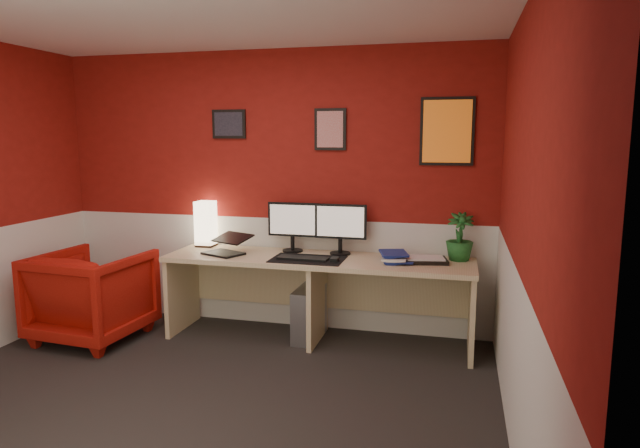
# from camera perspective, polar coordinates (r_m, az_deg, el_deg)

# --- Properties ---
(ground) EXTENTS (4.00, 3.50, 0.01)m
(ground) POSITION_cam_1_polar(r_m,az_deg,el_deg) (3.86, -13.83, -18.07)
(ground) COLOR black
(ground) RESTS_ON ground
(ceiling) EXTENTS (4.00, 3.50, 0.01)m
(ceiling) POSITION_cam_1_polar(r_m,az_deg,el_deg) (3.53, -15.45, 21.15)
(ceiling) COLOR white
(ceiling) RESTS_ON ground
(wall_back) EXTENTS (4.00, 0.01, 2.50)m
(wall_back) POSITION_cam_1_polar(r_m,az_deg,el_deg) (5.07, -5.08, 3.42)
(wall_back) COLOR maroon
(wall_back) RESTS_ON ground
(wall_right) EXTENTS (0.01, 3.50, 2.50)m
(wall_right) POSITION_cam_1_polar(r_m,az_deg,el_deg) (3.07, 20.24, -0.70)
(wall_right) COLOR maroon
(wall_right) RESTS_ON ground
(wainscot_back) EXTENTS (4.00, 0.01, 1.00)m
(wainscot_back) POSITION_cam_1_polar(r_m,az_deg,el_deg) (5.19, -4.99, -4.85)
(wainscot_back) COLOR silver
(wainscot_back) RESTS_ON ground
(wainscot_right) EXTENTS (0.01, 3.50, 1.00)m
(wainscot_right) POSITION_cam_1_polar(r_m,az_deg,el_deg) (3.28, 19.42, -13.75)
(wainscot_right) COLOR silver
(wainscot_right) RESTS_ON ground
(desk) EXTENTS (2.60, 0.65, 0.73)m
(desk) POSITION_cam_1_polar(r_m,az_deg,el_deg) (4.77, -0.24, -7.76)
(desk) COLOR #CEB584
(desk) RESTS_ON ground
(shoji_lamp) EXTENTS (0.16, 0.16, 0.40)m
(shoji_lamp) POSITION_cam_1_polar(r_m,az_deg,el_deg) (5.23, -11.67, -0.09)
(shoji_lamp) COLOR #FFE5B2
(shoji_lamp) RESTS_ON desk
(laptop) EXTENTS (0.39, 0.34, 0.22)m
(laptop) POSITION_cam_1_polar(r_m,az_deg,el_deg) (4.85, -9.95, -1.83)
(laptop) COLOR black
(laptop) RESTS_ON desk
(monitor_left) EXTENTS (0.45, 0.06, 0.58)m
(monitor_left) POSITION_cam_1_polar(r_m,az_deg,el_deg) (4.88, -2.86, 0.50)
(monitor_left) COLOR black
(monitor_left) RESTS_ON desk
(monitor_right) EXTENTS (0.45, 0.06, 0.58)m
(monitor_right) POSITION_cam_1_polar(r_m,az_deg,el_deg) (4.76, 2.11, 0.30)
(monitor_right) COLOR black
(monitor_right) RESTS_ON desk
(desk_mat) EXTENTS (0.60, 0.38, 0.01)m
(desk_mat) POSITION_cam_1_polar(r_m,az_deg,el_deg) (4.60, -1.27, -3.64)
(desk_mat) COLOR black
(desk_mat) RESTS_ON desk
(keyboard) EXTENTS (0.42, 0.15, 0.02)m
(keyboard) POSITION_cam_1_polar(r_m,az_deg,el_deg) (4.59, -1.74, -3.52)
(keyboard) COLOR black
(keyboard) RESTS_ON desk_mat
(mouse) EXTENTS (0.06, 0.10, 0.03)m
(mouse) POSITION_cam_1_polar(r_m,az_deg,el_deg) (4.51, 1.51, -3.65)
(mouse) COLOR black
(mouse) RESTS_ON desk_mat
(book_bottom) EXTENTS (0.29, 0.35, 0.03)m
(book_bottom) POSITION_cam_1_polar(r_m,az_deg,el_deg) (4.56, 6.47, -3.67)
(book_bottom) COLOR navy
(book_bottom) RESTS_ON desk
(book_middle) EXTENTS (0.19, 0.26, 0.02)m
(book_middle) POSITION_cam_1_polar(r_m,az_deg,el_deg) (4.53, 6.53, -3.43)
(book_middle) COLOR silver
(book_middle) RESTS_ON book_bottom
(book_top) EXTENTS (0.28, 0.33, 0.03)m
(book_top) POSITION_cam_1_polar(r_m,az_deg,el_deg) (4.54, 6.28, -3.07)
(book_top) COLOR navy
(book_top) RESTS_ON book_middle
(zen_tray) EXTENTS (0.39, 0.31, 0.03)m
(zen_tray) POSITION_cam_1_polar(r_m,az_deg,el_deg) (4.58, 10.74, -3.69)
(zen_tray) COLOR black
(zen_tray) RESTS_ON desk
(potted_plant) EXTENTS (0.24, 0.24, 0.39)m
(potted_plant) POSITION_cam_1_polar(r_m,az_deg,el_deg) (4.68, 14.18, -1.28)
(potted_plant) COLOR #19591E
(potted_plant) RESTS_ON desk
(pc_tower) EXTENTS (0.21, 0.45, 0.45)m
(pc_tower) POSITION_cam_1_polar(r_m,az_deg,el_deg) (4.85, -1.13, -9.19)
(pc_tower) COLOR #99999E
(pc_tower) RESTS_ON ground
(armchair) EXTENTS (0.89, 0.91, 0.77)m
(armchair) POSITION_cam_1_polar(r_m,az_deg,el_deg) (5.20, -22.35, -6.80)
(armchair) COLOR #A71A10
(armchair) RESTS_ON ground
(art_left) EXTENTS (0.32, 0.02, 0.26)m
(art_left) POSITION_cam_1_polar(r_m,az_deg,el_deg) (5.18, -9.34, 10.10)
(art_left) COLOR black
(art_left) RESTS_ON wall_back
(art_center) EXTENTS (0.28, 0.02, 0.36)m
(art_center) POSITION_cam_1_polar(r_m,az_deg,el_deg) (4.88, 1.07, 9.71)
(art_center) COLOR red
(art_center) RESTS_ON wall_back
(art_right) EXTENTS (0.44, 0.02, 0.56)m
(art_right) POSITION_cam_1_polar(r_m,az_deg,el_deg) (4.75, 12.94, 9.26)
(art_right) COLOR orange
(art_right) RESTS_ON wall_back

